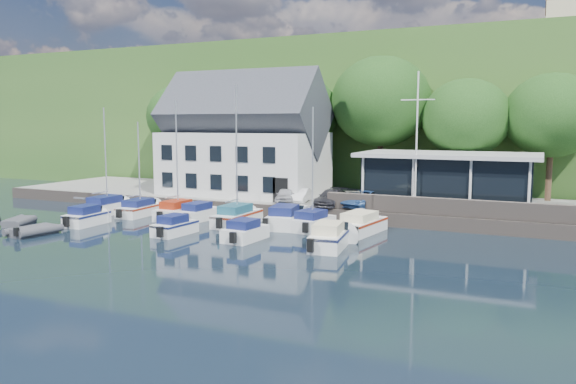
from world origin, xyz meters
name	(u,v)px	position (x,y,z in m)	size (l,w,h in m)	color
ground	(214,248)	(0.00, 0.00, 0.00)	(180.00, 180.00, 0.00)	black
quay	(320,202)	(0.00, 17.50, 0.50)	(60.00, 13.00, 1.00)	gray
quay_face	(290,213)	(0.00, 11.00, 0.50)	(60.00, 0.30, 1.00)	#5C524A
hillside	(423,119)	(0.00, 62.00, 8.00)	(160.00, 75.00, 16.00)	#2C541F
field_patch	(483,69)	(8.00, 70.00, 16.15)	(50.00, 30.00, 0.30)	olive
harbor_building	(244,145)	(-7.00, 16.50, 5.35)	(14.40, 8.20, 8.70)	silver
club_pavilion	(448,180)	(11.00, 16.00, 3.05)	(13.20, 7.20, 4.10)	black
seawall	(452,207)	(12.00, 11.40, 1.60)	(18.00, 0.50, 1.20)	#5C524A
gangway	(105,209)	(-16.50, 9.00, 0.00)	(1.20, 6.00, 1.40)	silver
car_silver	(286,195)	(-1.02, 12.52, 1.62)	(1.46, 3.64, 1.24)	silver
car_white	(301,196)	(-0.05, 13.22, 1.56)	(1.19, 3.42, 1.13)	silver
car_dgrey	(331,198)	(2.77, 12.69, 1.62)	(1.73, 4.27, 1.24)	#29292D
car_blue	(365,198)	(5.41, 12.89, 1.69)	(1.59, 4.04, 1.38)	navy
flagpole	(417,142)	(9.23, 12.63, 5.99)	(2.40, 0.20, 9.99)	silver
tree_0	(183,133)	(-17.82, 22.61, 6.24)	(7.67, 7.67, 10.49)	black
tree_1	(239,134)	(-10.52, 21.84, 6.28)	(7.73, 7.73, 10.57)	black
tree_2	(297,133)	(-3.94, 21.39, 6.44)	(7.96, 7.96, 10.88)	black
tree_3	(381,125)	(3.96, 22.34, 7.18)	(9.04, 9.04, 12.35)	black
tree_4	(465,138)	(11.46, 21.86, 6.05)	(7.39, 7.39, 10.10)	black
tree_5	(551,137)	(18.05, 22.62, 6.19)	(7.60, 7.60, 10.39)	black
boat_r1_0	(106,157)	(-14.46, 7.04, 4.62)	(1.93, 6.91, 9.24)	silver
boat_r1_1	(139,164)	(-11.56, 7.59, 4.14)	(1.91, 6.24, 8.28)	silver
boat_r1_2	(177,161)	(-7.95, 7.62, 4.46)	(1.83, 6.23, 8.92)	silver
boat_r1_3	(199,211)	(-6.09, 7.68, 0.69)	(1.77, 5.43, 1.39)	silver
boat_r1_4	(237,161)	(-2.42, 7.10, 4.68)	(1.97, 6.74, 9.36)	silver
boat_r1_5	(286,216)	(1.06, 7.95, 0.78)	(2.13, 6.32, 1.55)	silver
boat_r1_6	(313,168)	(3.22, 7.66, 4.28)	(1.97, 5.29, 8.56)	silver
boat_r1_7	(361,222)	(6.61, 7.94, 0.73)	(2.14, 6.67, 1.47)	silver
boat_r2_0	(87,215)	(-12.34, 2.58, 0.73)	(1.78, 4.90, 1.46)	silver
boat_r2_2	(175,225)	(-4.43, 2.30, 0.68)	(1.68, 4.66, 1.36)	silver
boat_r2_3	(245,230)	(0.67, 2.66, 0.68)	(1.89, 4.62, 1.36)	silver
boat_r2_4	(330,235)	(6.30, 2.76, 0.78)	(1.93, 5.90, 1.57)	silver
dinghy_0	(19,220)	(-16.83, 0.57, 0.35)	(1.81, 3.02, 0.70)	#393A3F
dinghy_1	(34,229)	(-12.91, -1.62, 0.38)	(1.97, 3.28, 0.76)	#393A3F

